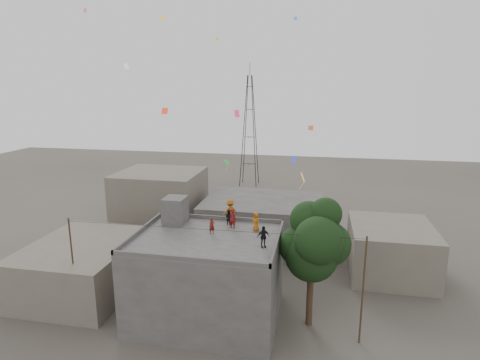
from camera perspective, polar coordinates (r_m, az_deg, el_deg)
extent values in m
plane|color=#433E37|center=(30.86, -4.56, -18.79)|extent=(140.00, 140.00, 0.00)
cube|color=#454341|center=(29.38, -4.67, -13.83)|extent=(10.00, 8.00, 6.00)
cube|color=#4C4947|center=(28.12, -4.79, -8.29)|extent=(10.00, 8.00, 0.10)
cube|color=#454341|center=(31.61, -2.84, -5.40)|extent=(10.00, 0.15, 0.30)
cube|color=#454341|center=(24.60, -7.36, -11.12)|extent=(10.00, 0.15, 0.30)
cube|color=#454341|center=(27.17, 5.35, -8.63)|extent=(0.15, 8.00, 0.30)
cube|color=#454341|center=(29.73, -14.03, -7.03)|extent=(0.15, 8.00, 0.30)
cube|color=#454341|center=(31.06, -9.20, -4.25)|extent=(1.60, 1.80, 2.00)
cube|color=#635D4E|center=(35.75, -21.28, -11.37)|extent=(8.00, 10.00, 4.00)
cube|color=#454341|center=(41.83, 3.27, -6.10)|extent=(12.00, 9.00, 5.00)
cube|color=#635D4E|center=(46.44, -11.20, -3.07)|extent=(9.00, 8.00, 7.00)
cube|color=#635D4E|center=(38.43, 20.62, -9.25)|extent=(7.00, 8.00, 4.40)
cylinder|color=black|center=(29.36, 9.88, -16.23)|extent=(0.44, 0.44, 4.00)
cylinder|color=black|center=(28.70, 10.32, -13.36)|extent=(0.64, 0.91, 2.14)
sphere|color=black|center=(27.93, 10.14, -10.50)|extent=(3.60, 3.60, 3.60)
sphere|color=black|center=(27.91, 12.50, -8.85)|extent=(3.00, 3.00, 3.00)
sphere|color=black|center=(28.26, 8.35, -9.26)|extent=(2.80, 2.80, 2.80)
sphere|color=black|center=(26.66, 11.09, -8.47)|extent=(3.20, 3.20, 3.20)
sphere|color=black|center=(27.98, 9.75, -5.61)|extent=(2.60, 2.60, 2.60)
sphere|color=black|center=(27.51, 12.08, -4.73)|extent=(2.20, 2.20, 2.20)
cylinder|color=black|center=(31.66, -22.62, -11.39)|extent=(0.12, 0.12, 7.40)
cylinder|color=black|center=(27.41, 17.08, -14.88)|extent=(0.12, 0.12, 7.40)
cylinder|color=black|center=(26.46, -4.54, -7.03)|extent=(20.00, 0.52, 0.02)
cylinder|color=black|center=(65.82, 0.50, 6.85)|extent=(1.27, 1.27, 18.01)
cylinder|color=black|center=(65.52, 1.97, 6.81)|extent=(1.27, 1.27, 18.01)
cylinder|color=black|center=(67.19, 2.21, 6.97)|extent=(1.27, 1.27, 18.01)
cylinder|color=black|center=(67.48, 0.77, 7.01)|extent=(1.27, 1.27, 18.01)
cube|color=black|center=(67.31, 1.34, 2.34)|extent=(2.36, 0.08, 0.08)
cube|color=black|center=(67.31, 1.34, 2.34)|extent=(0.08, 2.36, 0.08)
cube|color=black|center=(66.60, 1.36, 6.14)|extent=(1.81, 0.08, 0.08)
cube|color=black|center=(66.60, 1.36, 6.14)|extent=(0.08, 1.81, 0.08)
cube|color=black|center=(66.20, 1.38, 10.01)|extent=(1.26, 0.08, 0.08)
cube|color=black|center=(66.20, 1.38, 10.01)|extent=(0.08, 1.26, 0.08)
cube|color=black|center=(66.09, 1.40, 13.13)|extent=(0.82, 0.08, 0.08)
cube|color=black|center=(66.09, 1.40, 13.13)|extent=(0.08, 0.82, 0.08)
cylinder|color=black|center=(66.14, 1.41, 15.55)|extent=(0.08, 0.08, 2.00)
imported|color=maroon|center=(29.63, -1.05, -5.47)|extent=(0.63, 0.52, 1.48)
imported|color=#AE5C13|center=(29.08, 2.28, -5.95)|extent=(0.80, 0.79, 1.39)
imported|color=black|center=(30.38, -1.62, -5.31)|extent=(0.69, 0.62, 1.17)
imported|color=black|center=(26.23, 3.32, -8.06)|extent=(0.91, 0.74, 1.45)
imported|color=#9A5111|center=(30.68, -1.40, -4.47)|extent=(1.35, 1.23, 1.82)
imported|color=maroon|center=(28.57, -4.02, -6.56)|extent=(0.51, 0.48, 1.16)
plane|color=#FF321A|center=(33.50, -10.65, 9.63)|extent=(0.54, 0.23, 0.49)
plane|color=#F72766|center=(30.96, -0.44, 9.43)|extent=(0.36, 0.54, 0.54)
plane|color=yellow|center=(40.18, -3.31, 19.40)|extent=(0.40, 0.34, 0.31)
plane|color=#2635D7|center=(29.77, 7.65, 2.93)|extent=(0.38, 0.44, 0.47)
plane|color=white|center=(36.18, -15.86, 15.31)|extent=(0.29, 0.47, 0.44)
plane|color=orange|center=(41.70, 11.74, 20.04)|extent=(0.23, 0.34, 0.31)
plane|color=green|center=(31.57, -1.88, 2.56)|extent=(0.61, 0.60, 0.42)
plane|color=#D05730|center=(35.04, 10.03, 7.31)|extent=(0.44, 0.17, 0.41)
plane|color=orange|center=(30.44, -10.90, 21.73)|extent=(0.50, 0.43, 0.32)
plane|color=#4B77E2|center=(44.02, 7.89, 21.83)|extent=(0.35, 0.21, 0.32)
plane|color=#F84EA0|center=(37.78, -21.17, 21.57)|extent=(0.16, 0.36, 0.33)
plane|color=gold|center=(26.63, 8.91, 0.40)|extent=(0.25, 0.64, 0.59)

